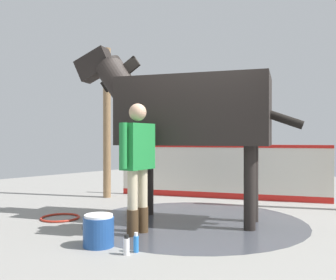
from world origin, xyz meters
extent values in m
cube|color=gray|center=(0.00, 0.00, -0.01)|extent=(16.00, 16.00, 0.02)
cylinder|color=#42444C|center=(0.15, 0.09, 0.00)|extent=(3.29, 3.29, 0.00)
cube|color=silver|center=(1.07, -1.99, 0.53)|extent=(4.00, 1.81, 1.05)
cube|color=red|center=(1.07, -1.99, 1.08)|extent=(4.01, 1.83, 0.06)
cube|color=red|center=(1.07, -1.99, 0.06)|extent=(4.00, 1.81, 0.12)
cylinder|color=olive|center=(2.92, -0.51, 1.57)|extent=(0.16, 0.16, 3.13)
cube|color=black|center=(0.15, 0.09, 1.64)|extent=(2.41, 1.80, 1.00)
cylinder|color=black|center=(0.81, 0.67, 0.57)|extent=(0.16, 0.16, 1.14)
cylinder|color=black|center=(1.03, 0.17, 0.57)|extent=(0.16, 0.16, 1.14)
cylinder|color=black|center=(-0.72, 0.00, 0.57)|extent=(0.16, 0.16, 1.14)
cylinder|color=black|center=(-0.50, -0.50, 0.57)|extent=(0.16, 0.16, 1.14)
cylinder|color=black|center=(1.26, 0.58, 2.11)|extent=(0.93, 0.74, 0.90)
cube|color=black|center=(1.26, 0.58, 2.26)|extent=(0.65, 0.33, 0.55)
cube|color=black|center=(1.67, 0.76, 2.43)|extent=(0.71, 0.52, 0.56)
cylinder|color=black|center=(-0.94, -0.39, 1.54)|extent=(0.69, 0.39, 0.35)
cylinder|color=#47331E|center=(0.29, 1.04, 0.17)|extent=(0.15, 0.15, 0.34)
cylinder|color=#C6B793|center=(0.29, 1.04, 0.59)|extent=(0.13, 0.13, 0.51)
cylinder|color=#47331E|center=(0.25, 1.26, 0.17)|extent=(0.15, 0.15, 0.34)
cylinder|color=#C6B793|center=(0.25, 1.26, 0.59)|extent=(0.13, 0.13, 0.51)
cube|color=#1E7F38|center=(0.27, 1.15, 1.14)|extent=(0.30, 0.52, 0.60)
cylinder|color=#1E7F38|center=(0.32, 0.86, 1.16)|extent=(0.09, 0.09, 0.57)
cylinder|color=#1E7F38|center=(0.22, 1.44, 1.16)|extent=(0.09, 0.09, 0.57)
sphere|color=tan|center=(0.27, 1.15, 1.58)|extent=(0.23, 0.23, 0.23)
cylinder|color=#1E478C|center=(0.21, 1.83, 0.17)|extent=(0.36, 0.36, 0.34)
cylinder|color=white|center=(0.21, 1.83, 0.35)|extent=(0.33, 0.33, 0.03)
cylinder|color=white|center=(-0.26, 1.83, 0.09)|extent=(0.07, 0.07, 0.18)
cylinder|color=black|center=(-0.26, 1.83, 0.20)|extent=(0.05, 0.05, 0.04)
cylinder|color=blue|center=(-0.27, 1.70, 0.09)|extent=(0.06, 0.06, 0.18)
cylinder|color=white|center=(-0.27, 1.70, 0.20)|extent=(0.04, 0.04, 0.04)
torus|color=#B72D1E|center=(1.83, 1.31, 0.02)|extent=(0.60, 0.60, 0.03)
camera|label=1|loc=(-3.23, 4.53, 1.25)|focal=40.00mm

